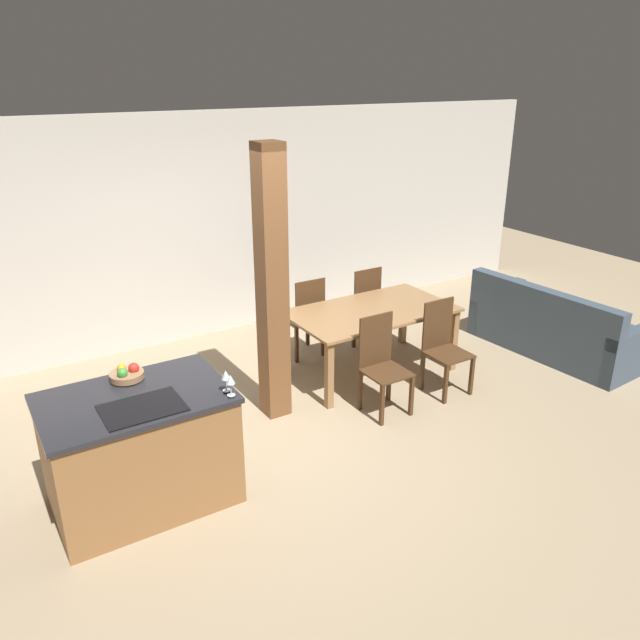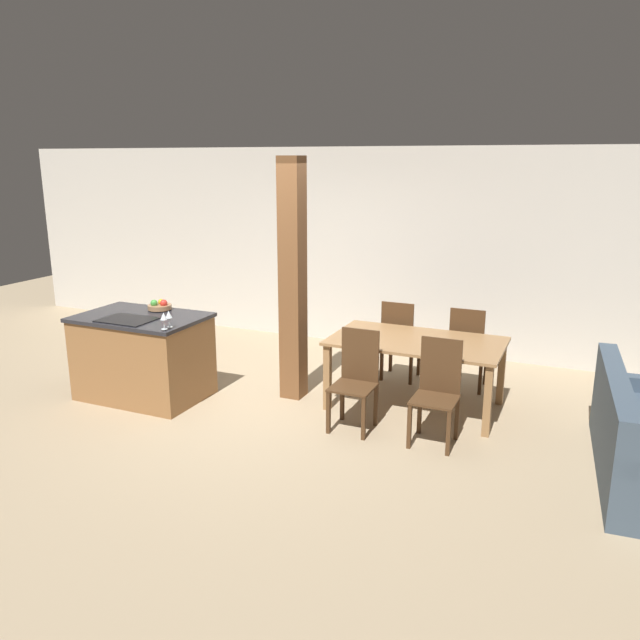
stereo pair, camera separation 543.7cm
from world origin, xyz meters
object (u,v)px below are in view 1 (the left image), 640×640
object	(u,v)px
dining_chair_near_right	(443,346)
timber_post	(272,288)
dining_chair_near_left	(382,363)
couch	(555,329)
dining_chair_far_right	(362,304)
kitchen_island	(141,449)
dining_chair_far_left	(306,317)
wine_glass_near	(230,380)
fruit_bowl	(127,374)
wine_glass_middle	(226,376)
dining_table	(371,318)

from	to	relation	value
dining_chair_near_right	timber_post	world-z (taller)	timber_post
dining_chair_near_left	couch	world-z (taller)	dining_chair_near_left
dining_chair_far_right	timber_post	bearing A→B (deg)	29.36
kitchen_island	dining_chair_near_right	size ratio (longest dim) A/B	1.41
dining_chair_near_left	timber_post	world-z (taller)	timber_post
dining_chair_near_left	dining_chair_far_left	xyz separation A→B (m)	(0.00, 1.45, 0.00)
kitchen_island	couch	size ratio (longest dim) A/B	0.67
kitchen_island	dining_chair_near_right	bearing A→B (deg)	3.18
kitchen_island	dining_chair_far_left	distance (m)	2.90
dining_chair_near_left	dining_chair_far_left	bearing A→B (deg)	90.00
wine_glass_near	dining_chair_far_right	world-z (taller)	wine_glass_near
dining_chair_far_left	dining_chair_near_right	bearing A→B (deg)	118.66
dining_chair_far_left	fruit_bowl	bearing A→B (deg)	29.42
wine_glass_middle	timber_post	distance (m)	1.33
wine_glass_near	wine_glass_middle	xyz separation A→B (m)	(0.00, 0.08, 0.00)
fruit_bowl	dining_chair_far_right	xyz separation A→B (m)	(3.16, 1.33, -0.47)
dining_chair_near_left	dining_chair_near_right	world-z (taller)	same
dining_chair_near_left	dining_chair_far_right	xyz separation A→B (m)	(0.79, 1.45, 0.00)
dining_table	dining_chair_near_right	world-z (taller)	dining_chair_near_right
wine_glass_middle	couch	xyz separation A→B (m)	(4.38, 0.49, -0.77)
dining_chair_far_left	timber_post	size ratio (longest dim) A/B	0.37
dining_table	dining_chair_near_left	size ratio (longest dim) A/B	1.83
dining_chair_far_left	dining_chair_far_right	xyz separation A→B (m)	(0.79, 0.00, 0.00)
dining_chair_far_left	couch	distance (m)	2.96
dining_table	timber_post	bearing A→B (deg)	-169.88
kitchen_island	dining_chair_far_right	size ratio (longest dim) A/B	1.41
kitchen_island	timber_post	xyz separation A→B (m)	(1.49, 0.67, 0.83)
dining_table	couch	size ratio (longest dim) A/B	0.87
fruit_bowl	dining_table	distance (m)	2.85
wine_glass_near	dining_chair_far_right	size ratio (longest dim) A/B	0.17
wine_glass_middle	dining_table	xyz separation A→B (m)	(2.19, 1.19, -0.41)
dining_chair_near_left	timber_post	xyz separation A→B (m)	(-0.91, 0.49, 0.79)
kitchen_island	wine_glass_middle	size ratio (longest dim) A/B	8.08
fruit_bowl	kitchen_island	bearing A→B (deg)	-97.00
wine_glass_middle	dining_chair_near_left	xyz separation A→B (m)	(1.80, 0.47, -0.56)
fruit_bowl	wine_glass_near	bearing A→B (deg)	-49.50
kitchen_island	dining_chair_far_right	bearing A→B (deg)	26.96
fruit_bowl	dining_chair_far_right	size ratio (longest dim) A/B	0.27
kitchen_island	dining_chair_far_left	world-z (taller)	dining_chair_far_left
wine_glass_middle	dining_chair_near_left	distance (m)	1.94
dining_table	dining_chair_far_left	xyz separation A→B (m)	(-0.40, 0.72, -0.15)
wine_glass_near	dining_chair_near_right	bearing A→B (deg)	12.06
fruit_bowl	dining_chair_near_left	world-z (taller)	fruit_bowl
dining_chair_far_left	dining_chair_far_right	bearing A→B (deg)	-180.00
fruit_bowl	dining_chair_near_right	world-z (taller)	fruit_bowl
wine_glass_near	dining_chair_far_left	xyz separation A→B (m)	(1.80, 2.00, -0.56)
fruit_bowl	wine_glass_near	size ratio (longest dim) A/B	1.55
fruit_bowl	wine_glass_middle	world-z (taller)	wine_glass_middle
kitchen_island	dining_chair_near_left	bearing A→B (deg)	4.23
fruit_bowl	dining_chair_far_left	size ratio (longest dim) A/B	0.27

